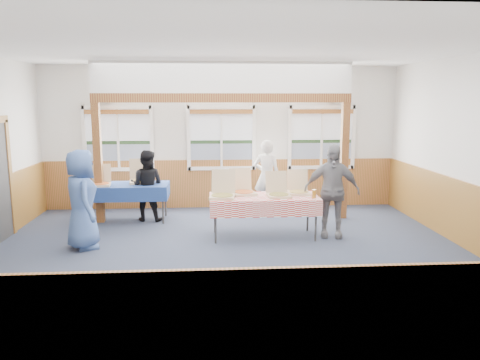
{
  "coord_description": "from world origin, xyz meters",
  "views": [
    {
      "loc": [
        -0.33,
        -7.11,
        2.47
      ],
      "look_at": [
        0.25,
        1.0,
        1.06
      ],
      "focal_mm": 35.0,
      "sensor_mm": 36.0,
      "label": 1
    }
  ],
  "objects_px": {
    "woman_white": "(267,176)",
    "man_blue": "(82,199)",
    "table_right": "(264,199)",
    "woman_black": "(147,185)",
    "person_grey": "(332,191)",
    "table_left": "(122,187)"
  },
  "relations": [
    {
      "from": "person_grey",
      "to": "table_right",
      "type": "bearing_deg",
      "value": -169.55
    },
    {
      "from": "table_left",
      "to": "person_grey",
      "type": "bearing_deg",
      "value": -12.37
    },
    {
      "from": "woman_black",
      "to": "person_grey",
      "type": "distance_m",
      "value": 3.74
    },
    {
      "from": "man_blue",
      "to": "woman_black",
      "type": "bearing_deg",
      "value": -49.06
    },
    {
      "from": "woman_black",
      "to": "man_blue",
      "type": "xyz_separation_m",
      "value": [
        -0.84,
        -1.78,
        0.11
      ]
    },
    {
      "from": "woman_white",
      "to": "person_grey",
      "type": "xyz_separation_m",
      "value": [
        0.93,
        -1.88,
        0.04
      ]
    },
    {
      "from": "table_right",
      "to": "woman_white",
      "type": "bearing_deg",
      "value": 103.32
    },
    {
      "from": "woman_black",
      "to": "table_right",
      "type": "bearing_deg",
      "value": 160.95
    },
    {
      "from": "table_right",
      "to": "man_blue",
      "type": "xyz_separation_m",
      "value": [
        -3.09,
        -0.42,
        0.13
      ]
    },
    {
      "from": "woman_black",
      "to": "woman_white",
      "type": "bearing_deg",
      "value": -157.26
    },
    {
      "from": "table_left",
      "to": "man_blue",
      "type": "distance_m",
      "value": 1.82
    },
    {
      "from": "table_left",
      "to": "man_blue",
      "type": "xyz_separation_m",
      "value": [
        -0.35,
        -1.78,
        0.13
      ]
    },
    {
      "from": "table_left",
      "to": "woman_black",
      "type": "xyz_separation_m",
      "value": [
        0.49,
        -0.0,
        0.02
      ]
    },
    {
      "from": "table_right",
      "to": "woman_black",
      "type": "height_order",
      "value": "woman_black"
    },
    {
      "from": "woman_white",
      "to": "man_blue",
      "type": "bearing_deg",
      "value": 56.76
    },
    {
      "from": "woman_white",
      "to": "person_grey",
      "type": "height_order",
      "value": "person_grey"
    },
    {
      "from": "table_right",
      "to": "woman_white",
      "type": "xyz_separation_m",
      "value": [
        0.29,
        1.83,
        0.1
      ]
    },
    {
      "from": "man_blue",
      "to": "person_grey",
      "type": "height_order",
      "value": "person_grey"
    },
    {
      "from": "table_right",
      "to": "man_blue",
      "type": "distance_m",
      "value": 3.12
    },
    {
      "from": "woman_white",
      "to": "man_blue",
      "type": "xyz_separation_m",
      "value": [
        -3.37,
        -2.25,
        0.03
      ]
    },
    {
      "from": "table_left",
      "to": "woman_black",
      "type": "relative_size",
      "value": 1.33
    },
    {
      "from": "woman_white",
      "to": "person_grey",
      "type": "bearing_deg",
      "value": 139.42
    }
  ]
}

